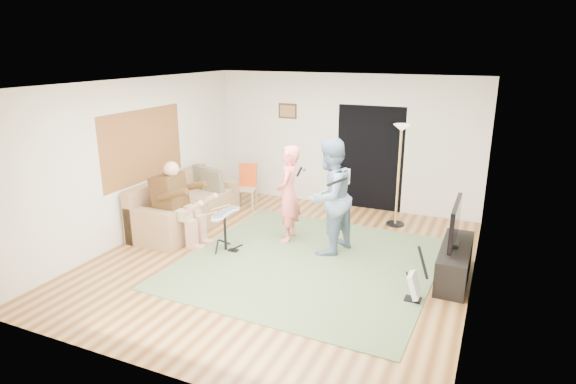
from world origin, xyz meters
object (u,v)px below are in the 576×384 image
(sofa, at_px, (183,210))
(drum_kit, at_px, (225,233))
(guitarist, at_px, (329,197))
(torchiere_lamp, at_px, (400,157))
(television, at_px, (455,222))
(guitar_spare, at_px, (415,286))
(tv_cabinet, at_px, (455,262))
(dining_chair, at_px, (247,192))
(singer, at_px, (288,194))

(sofa, bearing_deg, drum_kit, -26.55)
(guitarist, bearing_deg, torchiere_lamp, 173.19)
(television, bearing_deg, guitar_spare, -111.94)
(tv_cabinet, relative_size, television, 1.34)
(torchiere_lamp, relative_size, dining_chair, 2.11)
(guitar_spare, xyz_separation_m, dining_chair, (-3.83, 2.52, 0.10))
(dining_chair, distance_m, tv_cabinet, 4.54)
(drum_kit, relative_size, guitarist, 0.37)
(sofa, distance_m, television, 4.79)
(dining_chair, xyz_separation_m, television, (4.19, -1.64, 0.53))
(torchiere_lamp, distance_m, dining_chair, 3.18)
(sofa, distance_m, drum_kit, 1.45)
(dining_chair, relative_size, television, 0.86)
(drum_kit, height_order, singer, singer)
(torchiere_lamp, xyz_separation_m, dining_chair, (-3.02, -0.21, -0.97))
(guitarist, xyz_separation_m, television, (1.91, -0.17, -0.08))
(sofa, relative_size, tv_cabinet, 1.62)
(dining_chair, xyz_separation_m, tv_cabinet, (4.24, -1.64, -0.07))
(torchiere_lamp, height_order, dining_chair, torchiere_lamp)
(singer, bearing_deg, television, 71.35)
(singer, distance_m, guitarist, 0.83)
(singer, distance_m, guitar_spare, 2.73)
(guitarist, distance_m, television, 1.92)
(singer, height_order, guitarist, guitarist)
(guitarist, distance_m, dining_chair, 2.78)
(guitar_spare, xyz_separation_m, television, (0.36, 0.88, 0.63))
(guitarist, height_order, television, guitarist)
(guitarist, relative_size, television, 1.78)
(singer, height_order, dining_chair, singer)
(singer, bearing_deg, sofa, -95.71)
(guitar_spare, distance_m, television, 1.14)
(torchiere_lamp, bearing_deg, dining_chair, -176.06)
(sofa, xyz_separation_m, tv_cabinet, (4.80, -0.18, -0.05))
(sofa, bearing_deg, tv_cabinet, -2.14)
(guitarist, relative_size, dining_chair, 2.07)
(sofa, xyz_separation_m, guitar_spare, (4.40, -1.06, -0.08))
(singer, relative_size, dining_chair, 1.84)
(guitarist, distance_m, tv_cabinet, 2.08)
(guitar_spare, xyz_separation_m, torchiere_lamp, (-0.81, 2.73, 1.07))
(dining_chair, relative_size, tv_cabinet, 0.64)
(singer, xyz_separation_m, guitarist, (0.80, -0.20, 0.10))
(torchiere_lamp, bearing_deg, guitarist, -113.81)
(tv_cabinet, bearing_deg, singer, 172.42)
(guitar_spare, distance_m, dining_chair, 4.59)
(drum_kit, height_order, dining_chair, dining_chair)
(guitarist, bearing_deg, sofa, -73.28)
(tv_cabinet, height_order, television, television)
(guitar_spare, height_order, dining_chair, dining_chair)
(sofa, bearing_deg, torchiere_lamp, 24.91)
(singer, distance_m, tv_cabinet, 2.84)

